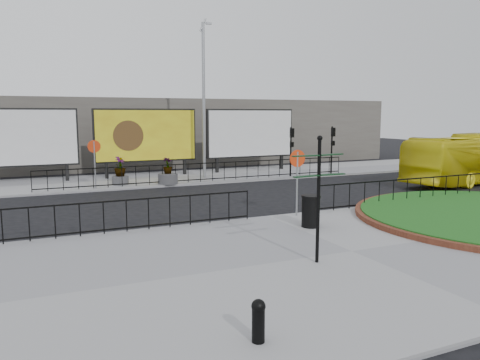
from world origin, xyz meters
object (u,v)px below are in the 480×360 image
bollard (258,319)px  lamp_post (204,98)px  billboard_mid (146,136)px  fingerpost_sign (319,187)px  bus (470,159)px  litter_bin (311,211)px  planter_a (120,173)px  planter_b (168,175)px

bollard → lamp_post: bearing=72.4°
billboard_mid → fingerpost_sign: size_ratio=1.91×
billboard_mid → bollard: 21.90m
billboard_mid → bus: bearing=-30.7°
lamp_post → fingerpost_sign: size_ratio=2.84×
bollard → litter_bin: 8.31m
planter_a → bollard: bearing=-93.3°
fingerpost_sign → planter_a: (-2.18, 15.63, -1.34)m
bollard → litter_bin: litter_bin is taller
bollard → litter_bin: bearing=51.2°
billboard_mid → fingerpost_sign: (0.07, -18.39, -0.52)m
lamp_post → fingerpost_sign: (-2.94, -16.42, -2.74)m
billboard_mid → bus: 18.83m
lamp_post → planter_b: (-2.71, -1.60, -4.24)m
litter_bin → planter_b: 11.65m
lamp_post → bus: size_ratio=0.93×
fingerpost_sign → planter_b: bearing=89.5°
fingerpost_sign → bus: bearing=29.1°
billboard_mid → planter_b: billboard_mid is taller
bollard → planter_a: bearing=86.7°
planter_a → planter_b: planter_a is taller
fingerpost_sign → bollard: 4.82m
bollard → planter_b: planter_b is taller
bus → planter_a: bearing=58.3°
litter_bin → planter_b: (-1.70, 11.53, -0.08)m
bus → billboard_mid: bearing=48.1°
billboard_mid → bollard: billboard_mid is taller
planter_b → billboard_mid: bearing=94.8°
fingerpost_sign → lamp_post: bearing=80.3°
billboard_mid → bus: size_ratio=0.62×
billboard_mid → litter_bin: size_ratio=5.74×
lamp_post → bus: 15.58m
fingerpost_sign → litter_bin: (1.93, 3.29, -1.42)m
bus → planter_b: size_ratio=6.86×
litter_bin → planter_b: planter_b is taller
lamp_post → bus: lamp_post is taller
fingerpost_sign → planter_a: 15.83m
bollard → planter_a: size_ratio=0.49×
billboard_mid → planter_a: billboard_mid is taller
bollard → planter_a: 18.84m
bus → lamp_post: bearing=48.7°
fingerpost_sign → planter_b: 14.90m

